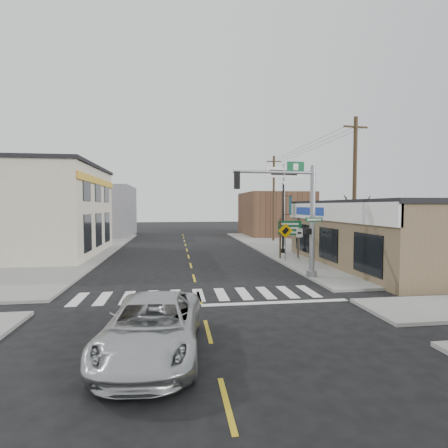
{
  "coord_description": "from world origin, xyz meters",
  "views": [
    {
      "loc": [
        -0.97,
        -14.58,
        3.88
      ],
      "look_at": [
        1.88,
        5.87,
        2.8
      ],
      "focal_mm": 28.0,
      "sensor_mm": 36.0,
      "label": 1
    }
  ],
  "objects": [
    {
      "name": "fire_hydrant",
      "position": [
        7.27,
        5.61,
        0.48
      ],
      "size": [
        0.21,
        0.21,
        0.65
      ],
      "rotation": [
        0.0,
        0.0,
        0.2
      ],
      "color": "orange",
      "rests_on": "sidewalk_right"
    },
    {
      "name": "thrift_store",
      "position": [
        14.5,
        6.0,
        2.0
      ],
      "size": [
        12.0,
        14.0,
        4.0
      ],
      "primitive_type": "cube",
      "color": "brown",
      "rests_on": "ground"
    },
    {
      "name": "left_building",
      "position": [
        -13.0,
        14.0,
        3.4
      ],
      "size": [
        12.0,
        12.0,
        6.8
      ],
      "primitive_type": "cube",
      "color": "beige",
      "rests_on": "ground"
    },
    {
      "name": "center_line",
      "position": [
        0.0,
        8.0,
        0.01
      ],
      "size": [
        0.12,
        56.0,
        0.01
      ],
      "primitive_type": "cube",
      "color": "gold",
      "rests_on": "ground"
    },
    {
      "name": "ground",
      "position": [
        0.0,
        0.0,
        0.0
      ],
      "size": [
        140.0,
        140.0,
        0.0
      ],
      "primitive_type": "plane",
      "color": "black",
      "rests_on": "ground"
    },
    {
      "name": "utility_pole_near",
      "position": [
        9.5,
        4.78,
        4.71
      ],
      "size": [
        1.55,
        0.23,
        8.94
      ],
      "rotation": [
        0.0,
        0.0,
        0.1
      ],
      "color": "#483723",
      "rests_on": "sidewalk_right"
    },
    {
      "name": "bldg_distant_right",
      "position": [
        12.0,
        30.0,
        2.8
      ],
      "size": [
        8.0,
        10.0,
        5.6
      ],
      "primitive_type": "cube",
      "color": "brown",
      "rests_on": "ground"
    },
    {
      "name": "bare_tree",
      "position": [
        10.11,
        5.56,
        4.16
      ],
      "size": [
        2.56,
        2.56,
        5.13
      ],
      "rotation": [
        0.0,
        0.0,
        0.18
      ],
      "color": "black",
      "rests_on": "sidewalk_right"
    },
    {
      "name": "traffic_signal_pole",
      "position": [
        5.48,
        3.0,
        3.73
      ],
      "size": [
        4.76,
        0.38,
        6.04
      ],
      "rotation": [
        0.0,
        0.0,
        0.06
      ],
      "color": "gray",
      "rests_on": "sidewalk_right"
    },
    {
      "name": "suv",
      "position": [
        -1.59,
        -5.43,
        0.73
      ],
      "size": [
        2.85,
        5.42,
        1.45
      ],
      "primitive_type": "imported",
      "rotation": [
        0.0,
        0.0,
        -0.09
      ],
      "color": "#B6BABC",
      "rests_on": "ground"
    },
    {
      "name": "ped_crossing_sign",
      "position": [
        6.3,
        7.83,
        1.91
      ],
      "size": [
        1.01,
        0.07,
        2.59
      ],
      "rotation": [
        0.0,
        0.0,
        0.02
      ],
      "color": "gray",
      "rests_on": "sidewalk_right"
    },
    {
      "name": "lamp_post",
      "position": [
        7.59,
        12.25,
        3.43
      ],
      "size": [
        0.74,
        0.58,
        5.69
      ],
      "rotation": [
        0.0,
        0.0,
        -0.26
      ],
      "color": "black",
      "rests_on": "sidewalk_right"
    },
    {
      "name": "sidewalk_left",
      "position": [
        -9.0,
        13.0,
        0.07
      ],
      "size": [
        6.0,
        38.0,
        0.13
      ],
      "primitive_type": "cube",
      "color": "gray",
      "rests_on": "ground"
    },
    {
      "name": "utility_pole_far",
      "position": [
        9.5,
        21.84,
        4.78
      ],
      "size": [
        1.58,
        0.24,
        9.07
      ],
      "rotation": [
        0.0,
        0.0,
        -0.12
      ],
      "color": "#3F231B",
      "rests_on": "sidewalk_right"
    },
    {
      "name": "bldg_distant_left",
      "position": [
        -11.0,
        32.0,
        3.2
      ],
      "size": [
        9.0,
        10.0,
        6.4
      ],
      "primitive_type": "cube",
      "color": "slate",
      "rests_on": "ground"
    },
    {
      "name": "guide_sign",
      "position": [
        7.11,
        9.41,
        1.99
      ],
      "size": [
        1.65,
        0.14,
        2.89
      ],
      "rotation": [
        0.0,
        0.0,
        -0.35
      ],
      "color": "#463520",
      "rests_on": "sidewalk_right"
    },
    {
      "name": "shrub_front",
      "position": [
        9.36,
        1.67,
        0.67
      ],
      "size": [
        1.44,
        1.44,
        1.08
      ],
      "primitive_type": "ellipsoid",
      "color": "#1E3B14",
      "rests_on": "sidewalk_right"
    },
    {
      "name": "shrub_back",
      "position": [
        10.24,
        8.13,
        0.6
      ],
      "size": [
        1.24,
        1.24,
        0.93
      ],
      "primitive_type": "ellipsoid",
      "color": "black",
      "rests_on": "sidewalk_right"
    },
    {
      "name": "crosswalk",
      "position": [
        0.0,
        0.4,
        0.01
      ],
      "size": [
        11.0,
        2.2,
        0.01
      ],
      "primitive_type": "cube",
      "color": "silver",
      "rests_on": "ground"
    },
    {
      "name": "sidewalk_right",
      "position": [
        9.0,
        13.0,
        0.07
      ],
      "size": [
        6.0,
        38.0,
        0.13
      ],
      "primitive_type": "cube",
      "color": "gray",
      "rests_on": "ground"
    },
    {
      "name": "dance_center_sign",
      "position": [
        9.0,
        16.74,
        5.79
      ],
      "size": [
        3.59,
        0.22,
        7.63
      ],
      "rotation": [
        0.0,
        0.0,
        0.09
      ],
      "color": "gray",
      "rests_on": "sidewalk_right"
    }
  ]
}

